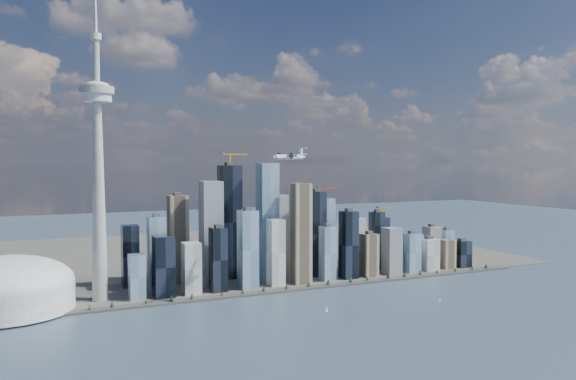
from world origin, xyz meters
name	(u,v)px	position (x,y,z in m)	size (l,w,h in m)	color
ground	(348,330)	(0.00, 0.00, 0.00)	(4000.00, 4000.00, 0.00)	#2F4853
seawall	(277,291)	(0.00, 250.00, 2.00)	(1100.00, 22.00, 4.00)	#383838
land	(207,254)	(0.00, 700.00, 1.50)	(1400.00, 900.00, 3.00)	#4C4C47
shoreline_trees	(277,287)	(0.00, 250.00, 8.78)	(960.53, 7.20, 8.80)	#3F2D1E
skyscraper_cluster	(287,241)	(59.62, 336.82, 78.15)	(736.00, 142.00, 252.24)	black
needle_tower	(98,162)	(-300.00, 310.00, 235.84)	(56.00, 56.00, 550.50)	gray
dome_stadium	(7,288)	(-440.00, 300.00, 39.44)	(200.00, 200.00, 86.00)	#BDBDBD
airplane	(289,156)	(-20.16, 153.07, 245.66)	(75.33, 67.64, 19.36)	silver
sailboat_west	(327,310)	(19.07, 97.64, 2.84)	(6.20, 3.77, 8.85)	silver
sailboat_east	(440,300)	(221.63, 71.41, 2.69)	(6.07, 2.41, 8.39)	silver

